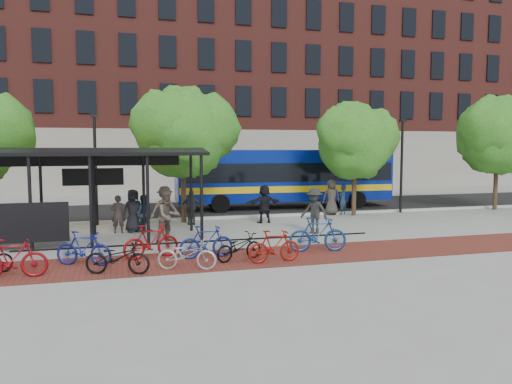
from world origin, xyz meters
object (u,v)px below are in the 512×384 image
object	(u,v)px
tree_c	(356,139)
bike_6	(187,254)
lamp_post_right	(402,163)
pedestrian_9	(314,211)
tree_d	(499,132)
pedestrian_0	(133,211)
tree_b	(185,129)
bike_11	(318,234)
lamp_post_left	(95,166)
pedestrian_2	(143,213)
pedestrian_4	(191,207)
bus_shelter	(60,164)
bike_7	(206,242)
pedestrian_8	(168,216)
bike_1	(12,259)
bus	(284,175)
bike_9	(274,246)
pedestrian_3	(165,209)
pedestrian_5	(264,204)
pedestrian_6	(331,197)
bike_8	(239,247)
pedestrian_7	(343,200)
bike_3	(84,248)
bike_4	(117,257)
bike_5	(151,242)
pedestrian_1	(118,214)

from	to	relation	value
tree_c	bike_6	bearing A→B (deg)	-137.55
lamp_post_right	pedestrian_9	size ratio (longest dim) A/B	2.69
tree_d	pedestrian_0	xyz separation A→B (m)	(-20.53, -2.22, -3.55)
tree_b	bike_11	world-z (taller)	tree_b
lamp_post_left	pedestrian_2	xyz separation A→B (m)	(1.96, -2.49, -1.95)
tree_c	pedestrian_4	size ratio (longest dim) A/B	3.67
bus_shelter	bike_11	xyz separation A→B (m)	(8.70, -4.22, -2.39)
pedestrian_0	pedestrian_2	distance (m)	0.42
pedestrian_0	tree_c	bearing A→B (deg)	-8.98
bike_7	bike_11	world-z (taller)	bike_11
pedestrian_8	bike_1	bearing A→B (deg)	-165.32
bus	bike_9	size ratio (longest dim) A/B	7.44
pedestrian_3	pedestrian_8	xyz separation A→B (m)	(-0.12, -2.35, 0.01)
pedestrian_2	pedestrian_5	bearing A→B (deg)	-169.24
bike_9	pedestrian_6	distance (m)	11.55
bike_6	pedestrian_3	bearing A→B (deg)	18.31
bike_8	bike_9	xyz separation A→B (m)	(0.99, -0.56, 0.07)
tree_d	bike_9	xyz separation A→B (m)	(-16.49, -9.20, -3.95)
pedestrian_7	pedestrian_8	size ratio (longest dim) A/B	0.80
bus	bike_3	size ratio (longest dim) A/B	7.20
bike_4	pedestrian_8	distance (m)	4.92
tree_d	lamp_post_left	distance (m)	22.17
bike_6	pedestrian_3	xyz separation A→B (m)	(0.03, 6.88, 0.52)
bike_4	pedestrian_6	xyz separation A→B (m)	(11.07, 9.82, 0.47)
bike_5	pedestrian_3	size ratio (longest dim) A/B	0.95
pedestrian_4	pedestrian_5	bearing A→B (deg)	4.11
pedestrian_0	pedestrian_1	xyz separation A→B (m)	(-0.63, -0.07, -0.11)
tree_d	tree_b	bearing A→B (deg)	-180.00
pedestrian_0	pedestrian_4	distance (m)	3.01
bus	pedestrian_2	size ratio (longest dim) A/B	8.07
tree_b	bike_8	size ratio (longest dim) A/B	3.83
bike_3	bike_7	distance (m)	3.79
bike_6	pedestrian_5	bearing A→B (deg)	-12.21
bike_3	bike_7	bearing A→B (deg)	-66.39
pedestrian_0	pedestrian_4	xyz separation A→B (m)	(2.67, 1.39, -0.11)
lamp_post_left	bike_6	distance (m)	10.29
tree_d	bike_6	world-z (taller)	tree_d
pedestrian_0	pedestrian_8	distance (m)	2.89
bus	bike_11	world-z (taller)	bus
tree_d	pedestrian_2	distance (m)	20.59
bike_5	pedestrian_6	bearing A→B (deg)	-65.79
pedestrian_2	pedestrian_8	world-z (taller)	pedestrian_8
tree_c	lamp_post_left	world-z (taller)	tree_c
lamp_post_left	bike_6	xyz separation A→B (m)	(2.84, -9.62, -2.28)
bike_3	bike_7	world-z (taller)	bike_7
tree_d	bike_6	distance (m)	21.79
bike_6	pedestrian_1	world-z (taller)	pedestrian_1
bus	bike_8	xyz separation A→B (m)	(-5.92, -12.75, -1.53)
bike_4	bike_6	size ratio (longest dim) A/B	1.05
bike_1	pedestrian_6	world-z (taller)	pedestrian_6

